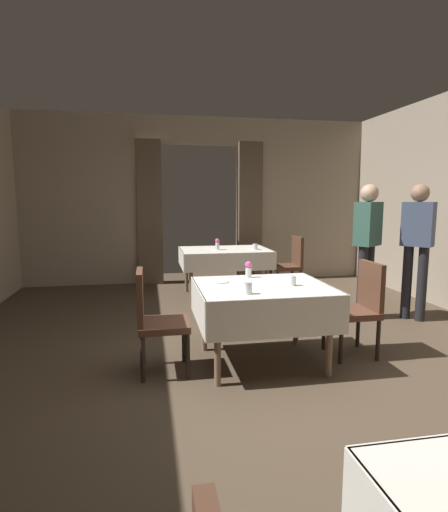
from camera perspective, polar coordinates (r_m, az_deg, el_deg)
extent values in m
plane|color=#4C3D2D|center=(3.82, 4.98, -15.84)|extent=(10.08, 10.08, 0.00)
cube|color=gray|center=(7.63, -18.20, 7.33)|extent=(2.50, 0.12, 3.00)
cube|color=gray|center=(8.10, 10.56, 7.61)|extent=(2.50, 0.12, 3.00)
cube|color=gray|center=(7.72, -3.47, 17.04)|extent=(1.40, 0.12, 0.50)
cube|color=brown|center=(7.43, -10.33, 5.91)|extent=(0.44, 0.14, 2.56)
cube|color=brown|center=(7.66, 3.64, 6.08)|extent=(0.44, 0.14, 2.56)
cylinder|color=#7A604C|center=(3.43, -0.92, -12.26)|extent=(0.06, 0.06, 0.71)
cylinder|color=#7A604C|center=(3.71, 14.51, -10.92)|extent=(0.06, 0.06, 0.71)
cylinder|color=#7A604C|center=(4.19, -2.78, -8.46)|extent=(0.06, 0.06, 0.71)
cylinder|color=#7A604C|center=(4.43, 10.06, -7.68)|extent=(0.06, 0.06, 0.71)
cube|color=#7A604C|center=(3.81, 5.38, -4.42)|extent=(1.14, 0.97, 0.03)
cube|color=silver|center=(3.81, 5.39, -4.13)|extent=(1.20, 1.03, 0.01)
cube|color=silver|center=(3.37, 7.76, -8.64)|extent=(1.20, 0.02, 0.34)
cube|color=silver|center=(4.33, 3.49, -4.82)|extent=(1.20, 0.02, 0.34)
cube|color=silver|center=(3.73, -3.65, -6.94)|extent=(0.02, 1.03, 0.34)
cube|color=silver|center=(4.05, 13.63, -5.95)|extent=(0.02, 1.03, 0.34)
cylinder|color=#7A604C|center=(6.05, -4.61, -3.30)|extent=(0.06, 0.06, 0.71)
cylinder|color=#7A604C|center=(6.28, 5.97, -2.91)|extent=(0.06, 0.06, 0.71)
cylinder|color=#7A604C|center=(6.80, -5.27, -2.05)|extent=(0.06, 0.06, 0.71)
cylinder|color=#7A604C|center=(7.00, 4.21, -1.75)|extent=(0.06, 0.06, 0.71)
cube|color=#7A604C|center=(6.45, 0.12, 0.76)|extent=(1.32, 0.92, 0.03)
cube|color=silver|center=(6.45, 0.12, 0.93)|extent=(1.38, 0.98, 0.01)
cube|color=silver|center=(5.99, 0.99, -0.88)|extent=(1.38, 0.02, 0.27)
cube|color=silver|center=(6.94, -0.62, 0.36)|extent=(1.38, 0.02, 0.27)
cube|color=silver|center=(6.37, -5.97, -0.38)|extent=(0.02, 0.98, 0.27)
cube|color=silver|center=(6.62, 5.98, -0.06)|extent=(0.02, 0.98, 0.27)
cylinder|color=black|center=(4.06, 16.00, -11.48)|extent=(0.04, 0.04, 0.42)
cylinder|color=black|center=(4.38, 13.77, -9.92)|extent=(0.04, 0.04, 0.42)
cylinder|color=black|center=(4.24, 20.69, -10.86)|extent=(0.04, 0.04, 0.42)
cylinder|color=black|center=(4.55, 18.20, -9.44)|extent=(0.04, 0.04, 0.42)
cube|color=#513323|center=(4.24, 17.29, -7.51)|extent=(0.44, 0.44, 0.06)
cube|color=#513323|center=(4.27, 19.81, -3.98)|extent=(0.05, 0.42, 0.48)
cylinder|color=black|center=(3.97, -5.62, -11.64)|extent=(0.04, 0.04, 0.42)
cylinder|color=black|center=(3.62, -5.08, -13.65)|extent=(0.04, 0.04, 0.42)
cylinder|color=black|center=(3.96, -11.22, -11.82)|extent=(0.04, 0.04, 0.42)
cylinder|color=black|center=(3.61, -11.29, -13.86)|extent=(0.04, 0.04, 0.42)
cube|color=#513323|center=(3.71, -8.37, -9.46)|extent=(0.44, 0.44, 0.06)
cube|color=#513323|center=(3.64, -11.62, -5.71)|extent=(0.05, 0.42, 0.48)
cylinder|color=black|center=(6.52, 7.49, -3.82)|extent=(0.04, 0.04, 0.42)
cylinder|color=black|center=(6.88, 6.51, -3.18)|extent=(0.04, 0.04, 0.42)
cylinder|color=black|center=(6.65, 10.61, -3.66)|extent=(0.04, 0.04, 0.42)
cylinder|color=black|center=(7.00, 9.50, -3.05)|extent=(0.04, 0.04, 0.42)
cube|color=#513323|center=(6.72, 8.57, -1.54)|extent=(0.44, 0.44, 0.06)
cube|color=#513323|center=(6.75, 10.22, 0.65)|extent=(0.05, 0.42, 0.48)
cylinder|color=silver|center=(4.15, 3.42, -2.32)|extent=(0.06, 0.06, 0.10)
sphere|color=#D84C8C|center=(4.13, 3.43, -1.22)|extent=(0.07, 0.07, 0.07)
cylinder|color=silver|center=(3.81, 9.50, -3.42)|extent=(0.07, 0.07, 0.09)
cylinder|color=silver|center=(3.44, 3.35, -4.49)|extent=(0.08, 0.08, 0.10)
cylinder|color=white|center=(3.93, -1.06, -3.56)|extent=(0.24, 0.24, 0.01)
cylinder|color=silver|center=(6.35, -0.94, 1.38)|extent=(0.06, 0.06, 0.11)
sphere|color=#D84C8C|center=(6.34, -0.94, 2.15)|extent=(0.07, 0.07, 0.07)
cylinder|color=silver|center=(6.39, 4.35, 1.31)|extent=(0.08, 0.08, 0.09)
cylinder|color=black|center=(5.66, 19.49, -3.32)|extent=(0.12, 0.12, 0.95)
cylinder|color=black|center=(5.50, 18.68, -3.60)|extent=(0.12, 0.12, 0.95)
cube|color=#33594C|center=(5.48, 19.45, 4.25)|extent=(0.42, 0.39, 0.55)
sphere|color=tan|center=(5.47, 19.65, 8.27)|extent=(0.22, 0.22, 0.22)
cylinder|color=black|center=(5.77, 24.14, -3.35)|extent=(0.12, 0.12, 0.95)
cylinder|color=black|center=(5.73, 25.88, -3.53)|extent=(0.12, 0.12, 0.95)
cube|color=#3F4C66|center=(5.66, 25.46, 4.03)|extent=(0.40, 0.42, 0.55)
sphere|color=#9E755B|center=(5.65, 25.70, 7.93)|extent=(0.22, 0.22, 0.22)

